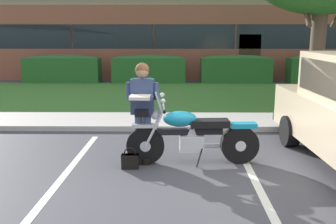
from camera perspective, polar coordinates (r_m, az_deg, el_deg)
name	(u,v)px	position (r m, az deg, el deg)	size (l,w,h in m)	color
ground_plane	(218,181)	(5.76, 7.64, -10.38)	(140.00, 140.00, 0.00)	#424247
curb_strip	(202,128)	(8.52, 5.28, -2.46)	(60.00, 0.20, 0.12)	#B7B2A8
concrete_walk	(200,120)	(9.35, 4.87, -1.27)	(60.00, 1.50, 0.08)	#B7B2A8
grass_lawn	(192,95)	(13.09, 3.65, 2.56)	(60.00, 6.15, 0.06)	#3D752D
stall_stripe_0	(64,175)	(6.14, -15.53, -9.26)	(0.12, 4.40, 0.01)	silver
stall_stripe_1	(252,176)	(6.04, 12.77, -9.47)	(0.12, 4.40, 0.01)	silver
motorcycle	(197,135)	(6.32, 4.52, -3.57)	(2.24, 0.82, 1.26)	black
rider_person	(142,105)	(6.19, -3.92, 1.04)	(0.54, 0.60, 1.70)	black
handbag	(130,160)	(6.18, -5.81, -7.31)	(0.28, 0.13, 0.36)	black
hedge_left	(62,68)	(17.01, -15.83, 6.43)	(3.26, 0.90, 1.24)	#286028
hedge_center_left	(149,68)	(16.35, -2.95, 6.66)	(3.15, 0.90, 1.24)	#286028
hedge_center_right	(236,68)	(16.55, 10.29, 6.55)	(3.01, 0.90, 1.24)	#286028
hedge_right	(323,69)	(17.58, 22.58, 6.14)	(2.98, 0.90, 1.24)	#286028
brick_building	(158,37)	(23.00, -1.52, 11.39)	(22.22, 11.48, 3.83)	#93513D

